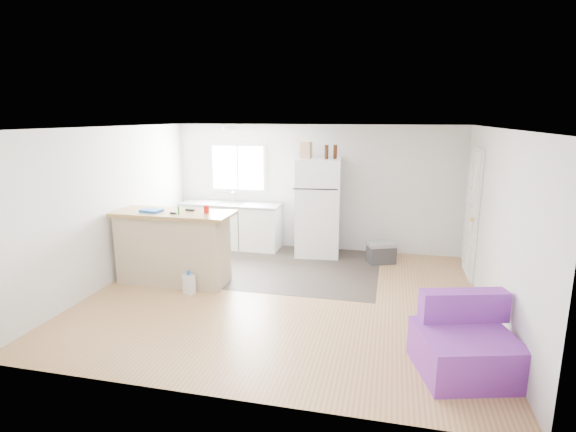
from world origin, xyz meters
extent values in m
cube|color=#A57345|center=(0.00, 0.00, -0.01)|extent=(5.50, 5.00, 0.01)
cube|color=white|center=(0.00, 0.00, 2.40)|extent=(5.50, 5.00, 0.01)
cube|color=silver|center=(0.00, 2.50, 1.20)|extent=(5.50, 0.01, 2.40)
cube|color=silver|center=(0.00, -2.50, 1.20)|extent=(5.50, 0.01, 2.40)
cube|color=silver|center=(-2.75, 0.00, 1.20)|extent=(0.01, 5.00, 2.40)
cube|color=silver|center=(2.75, 0.00, 1.20)|extent=(0.01, 5.00, 2.40)
cube|color=#2F2823|center=(-0.73, 1.25, 0.00)|extent=(4.05, 2.50, 0.00)
cube|color=white|center=(-1.55, 2.49, 1.55)|extent=(1.18, 0.04, 0.98)
cube|color=white|center=(-1.55, 2.47, 1.55)|extent=(1.05, 0.01, 0.85)
cube|color=white|center=(-1.55, 2.46, 1.55)|extent=(0.03, 0.02, 0.85)
cube|color=white|center=(2.72, 1.55, 1.01)|extent=(0.05, 0.82, 2.03)
cube|color=white|center=(2.73, 1.55, 1.02)|extent=(0.03, 0.92, 2.10)
sphere|color=gold|center=(2.67, 1.23, 1.00)|extent=(0.07, 0.07, 0.07)
cylinder|color=white|center=(-1.20, 1.20, 2.36)|extent=(0.30, 0.30, 0.07)
cube|color=white|center=(-1.61, 2.19, 0.42)|extent=(1.94, 0.61, 0.85)
cube|color=slate|center=(-1.61, 2.19, 0.87)|extent=(1.99, 0.65, 0.04)
cube|color=silver|center=(-1.61, 2.16, 0.87)|extent=(0.54, 0.41, 0.06)
cube|color=tan|center=(-1.81, 0.15, 0.54)|extent=(1.67, 0.60, 1.08)
cube|color=#AE814A|center=(-1.78, 0.15, 1.10)|extent=(1.83, 0.70, 0.05)
cube|color=white|center=(0.13, 2.11, 0.90)|extent=(0.86, 0.82, 1.80)
cube|color=black|center=(0.13, 1.73, 1.30)|extent=(0.79, 0.09, 0.02)
cube|color=silver|center=(-0.19, 1.73, 1.53)|extent=(0.03, 0.02, 0.32)
cube|color=silver|center=(-0.19, 1.73, 0.74)|extent=(0.03, 0.02, 0.63)
cube|color=#303033|center=(1.32, 1.84, 0.15)|extent=(0.54, 0.46, 0.31)
cube|color=gray|center=(1.32, 1.84, 0.34)|extent=(0.57, 0.49, 0.06)
cube|color=purple|center=(2.24, -1.54, 0.22)|extent=(1.11, 1.08, 0.43)
cube|color=purple|center=(2.24, -1.22, 0.59)|extent=(0.94, 0.45, 0.32)
cube|color=silver|center=(-1.39, -0.24, 0.15)|extent=(0.18, 0.15, 0.29)
cylinder|color=#1956B1|center=(-1.39, -0.24, 0.32)|extent=(0.07, 0.07, 0.06)
cylinder|color=green|center=(-1.67, 0.10, 0.65)|extent=(0.18, 0.31, 1.21)
sphere|color=beige|center=(-1.79, -0.02, 0.06)|extent=(0.14, 0.14, 0.14)
cylinder|color=red|center=(-1.25, 0.18, 1.19)|extent=(0.10, 0.10, 0.12)
cube|color=blue|center=(-2.11, 0.08, 1.14)|extent=(0.33, 0.27, 0.04)
cube|color=black|center=(-1.56, 0.27, 1.14)|extent=(0.15, 0.07, 0.03)
cube|color=black|center=(-1.71, 0.01, 1.14)|extent=(0.11, 0.07, 0.03)
cube|color=#A27E5C|center=(-0.09, 2.03, 1.95)|extent=(0.22, 0.16, 0.30)
cylinder|color=#341709|center=(0.28, 2.04, 1.93)|extent=(0.09, 0.09, 0.25)
cylinder|color=#341709|center=(0.43, 2.11, 1.93)|extent=(0.08, 0.08, 0.25)
camera|label=1|loc=(1.43, -5.95, 2.55)|focal=28.00mm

